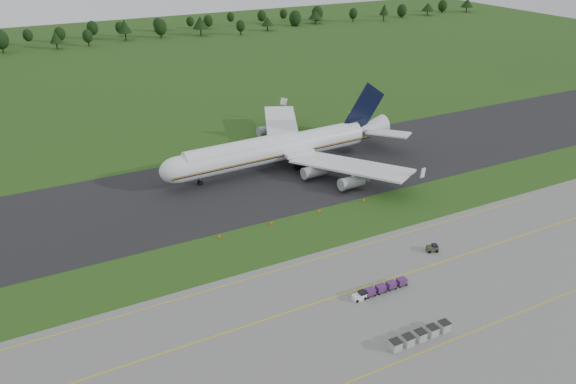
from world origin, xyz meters
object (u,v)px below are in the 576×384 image
utility_cart (432,249)px  aircraft (278,148)px  edge_markers (296,217)px  baggage_train (379,289)px  uld_row (420,335)px

utility_cart → aircraft: bearing=99.1°
aircraft → edge_markers: size_ratio=1.86×
aircraft → baggage_train: (-9.04, -58.17, -4.66)m
aircraft → uld_row: bearing=-98.5°
utility_cart → uld_row: bearing=-134.3°
baggage_train → utility_cart: (17.36, 6.38, -0.15)m
utility_cart → edge_markers: utility_cart is taller
aircraft → uld_row: size_ratio=6.02×
aircraft → utility_cart: 52.67m
aircraft → utility_cart: (8.32, -51.79, -4.80)m
baggage_train → edge_markers: (-0.14, 30.84, -0.51)m
aircraft → utility_cart: bearing=-80.9°
baggage_train → utility_cart: 18.50m
baggage_train → edge_markers: bearing=90.3°
aircraft → baggage_train: 59.05m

